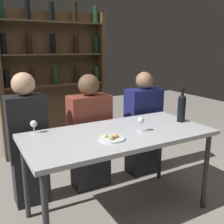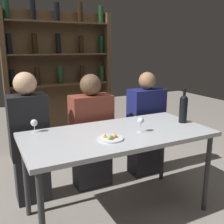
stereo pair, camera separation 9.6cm
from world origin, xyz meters
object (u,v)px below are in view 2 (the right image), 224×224
Objects in this scene: wine_bottle at (183,108)px; seated_person_left at (30,142)px; wine_glass_0 at (141,121)px; seated_person_center at (92,135)px; food_plate_0 at (110,138)px; seated_person_right at (146,127)px; wine_glass_1 at (34,123)px.

seated_person_left reaches higher than wine_bottle.
wine_bottle is 0.52m from wine_glass_0.
seated_person_center reaches higher than wine_glass_0.
seated_person_center is (0.12, 0.69, -0.21)m from food_plate_0.
seated_person_right is (0.67, 0.00, -0.01)m from seated_person_center.
seated_person_center is at bearing 140.54° from wine_bottle.
wine_glass_1 is 0.34m from seated_person_left.
wine_glass_1 is at bearing 137.36° from food_plate_0.
wine_glass_0 is 0.63× the size of food_plate_0.
seated_person_right is at bearing 92.41° from wine_bottle.
wine_bottle is 0.27× the size of seated_person_left.
seated_person_left is 0.62m from seated_person_center.
seated_person_right reaches higher than food_plate_0.
seated_person_center is at bearing 106.56° from wine_glass_0.
seated_person_center is 1.01× the size of seated_person_right.
seated_person_center is at bearing 79.93° from food_plate_0.
seated_person_right is (1.28, 0.24, -0.28)m from wine_glass_1.
wine_glass_1 is 0.09× the size of seated_person_center.
wine_bottle is at bearing -39.46° from seated_person_center.
seated_person_left is (-0.50, 0.69, -0.18)m from food_plate_0.
seated_person_left is at bearing 92.96° from wine_glass_1.
food_plate_0 is 1.08m from seated_person_right.
wine_glass_0 is at bearing 10.28° from food_plate_0.
wine_glass_0 reaches higher than food_plate_0.
wine_bottle is 1.65× the size of food_plate_0.
seated_person_left is at bearing 156.49° from wine_bottle.
seated_person_left is at bearing 142.01° from wine_glass_0.
wine_glass_0 is 0.72m from seated_person_center.
wine_glass_1 is 1.34m from seated_person_right.
seated_person_left is at bearing 180.00° from seated_person_center.
wine_glass_1 is 0.55× the size of food_plate_0.
seated_person_right is (1.30, 0.00, -0.04)m from seated_person_left.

